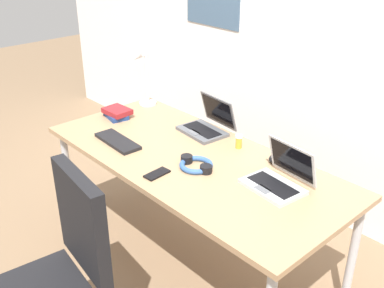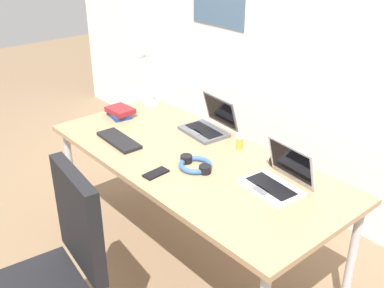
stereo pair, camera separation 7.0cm
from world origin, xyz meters
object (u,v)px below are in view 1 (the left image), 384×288
Objects in this scene: laptop_by_keyboard at (207,125)px; external_keyboard at (118,141)px; computer_mouse at (274,158)px; pill_bottle at (239,141)px; cell_phone at (157,174)px; headphones at (196,165)px; desk_lamp at (143,78)px; book_stack at (117,113)px; laptop_mid_desk at (279,178)px.

laptop_by_keyboard is 0.94× the size of external_keyboard.
pill_bottle is (-0.24, -0.03, 0.02)m from computer_mouse.
headphones reaches higher than cell_phone.
headphones is (0.90, -0.34, -0.18)m from desk_lamp.
book_stack is (0.05, -0.26, -0.17)m from desk_lamp.
computer_mouse is 0.24m from pill_bottle.
cell_phone is (0.21, -0.56, -0.04)m from laptop_by_keyboard.
pill_bottle is at bearing 17.20° from book_stack.
laptop_mid_desk reaches higher than cell_phone.
headphones reaches higher than computer_mouse.
computer_mouse is at bearing 1.11° from desk_lamp.
laptop_mid_desk reaches higher than external_keyboard.
laptop_by_keyboard reaches higher than headphones.
cell_phone is (-0.49, -0.37, -0.04)m from laptop_mid_desk.
desk_lamp is 0.98m from headphones.
laptop_by_keyboard reaches higher than computer_mouse.
computer_mouse is 1.12m from book_stack.
desk_lamp is at bearing 130.72° from external_keyboard.
book_stack is at bearing -78.40° from desk_lamp.
cell_phone is at bearing -111.38° from headphones.
headphones is (0.29, -0.36, -0.03)m from laptop_by_keyboard.
desk_lamp is at bearing 143.05° from cell_phone.
laptop_mid_desk is 0.61m from cell_phone.
pill_bottle is at bearing 44.76° from external_keyboard.
computer_mouse is 0.45× the size of headphones.
pill_bottle is (0.28, -0.02, -0.00)m from laptop_by_keyboard.
external_keyboard is 0.91m from computer_mouse.
laptop_by_keyboard is at bearing 160.50° from computer_mouse.
laptop_by_keyboard reaches higher than cell_phone.
laptop_mid_desk is 0.45m from pill_bottle.
laptop_mid_desk reaches higher than computer_mouse.
laptop_mid_desk is 3.95× the size of pill_bottle.
desk_lamp reaches higher than laptop_mid_desk.
laptop_by_keyboard is 2.28× the size of cell_phone.
cell_phone is 0.64× the size of headphones.
laptop_mid_desk is 0.44m from headphones.
laptop_by_keyboard is 1.45× the size of headphones.
desk_lamp is 2.12× the size of book_stack.
laptop_mid_desk is 0.98m from external_keyboard.
computer_mouse is 0.51× the size of book_stack.
book_stack is (-0.56, -0.29, -0.01)m from laptop_by_keyboard.
desk_lamp reaches higher than book_stack.
desk_lamp is at bearing -178.01° from laptop_by_keyboard.
headphones is at bearing -89.51° from pill_bottle.
pill_bottle is (-0.00, 0.33, 0.03)m from headphones.
cell_phone is 0.22m from headphones.
external_keyboard is 0.71m from pill_bottle.
laptop_mid_desk is (1.31, -0.17, -0.15)m from desk_lamp.
desk_lamp is 1.21× the size of external_keyboard.
laptop_by_keyboard is at bearing 1.99° from desk_lamp.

